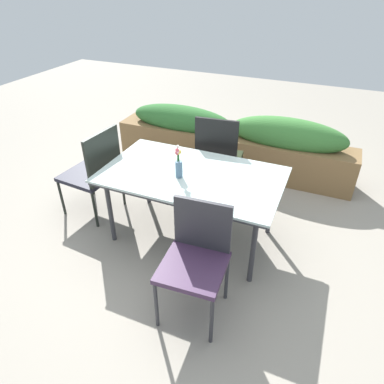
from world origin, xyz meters
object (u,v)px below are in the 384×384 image
Objects in this scene: dining_table at (192,179)px; chair_end_left at (95,169)px; chair_near_right at (196,254)px; planter_box at (232,142)px; flower_vase at (179,164)px; chair_far_side at (218,155)px.

dining_table is 1.08m from chair_end_left.
chair_near_right is 0.30× the size of planter_box.
flower_vase is (-0.44, 0.66, 0.31)m from chair_near_right.
planter_box is (0.01, 1.57, -0.46)m from flower_vase.
flower_vase reaches higher than planter_box.
flower_vase is at bearing -90.02° from chair_end_left.
planter_box is (-0.43, 2.23, -0.15)m from chair_near_right.
chair_end_left is (-1.43, 0.75, -0.00)m from chair_near_right.
dining_table is 0.52× the size of planter_box.
planter_box is (1.00, 1.48, -0.15)m from chair_end_left.
chair_near_right is 0.95× the size of chair_end_left.
chair_far_side is at bearing -84.74° from planter_box.
chair_end_left reaches higher than dining_table.
chair_far_side is 3.35× the size of flower_vase.
chair_far_side is (-0.01, 0.74, -0.11)m from dining_table.
dining_table is 1.59× the size of chair_far_side.
flower_vase reaches higher than chair_far_side.
chair_far_side is at bearing 90.62° from dining_table.
planter_box is (-0.08, 1.48, -0.29)m from dining_table.
chair_end_left is (-1.06, -0.75, -0.03)m from chair_far_side.
chair_near_right is at bearing -64.73° from dining_table.
flower_vase is at bearing -132.53° from dining_table.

